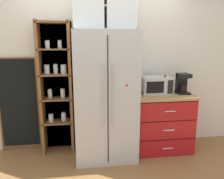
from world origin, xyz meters
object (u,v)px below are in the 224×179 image
object	(u,v)px
refrigerator	(105,96)
chalkboard_menu	(19,105)
microwave	(156,85)
coffee_maker	(183,83)
mug_cream	(164,91)
bottle_green	(165,87)
bottle_amber	(165,86)
mug_sage	(165,91)

from	to	relation	value
refrigerator	chalkboard_menu	bearing A→B (deg)	165.67
microwave	coffee_maker	bearing A→B (deg)	-5.81
mug_cream	bottle_green	distance (m)	0.07
refrigerator	mug_cream	distance (m)	0.90
mug_cream	chalkboard_menu	world-z (taller)	chalkboard_menu
chalkboard_menu	microwave	bearing A→B (deg)	-5.81
microwave	bottle_amber	xyz separation A→B (m)	(0.11, -0.09, -0.00)
refrigerator	coffee_maker	distance (m)	1.21
chalkboard_menu	bottle_green	bearing A→B (deg)	-8.19
microwave	chalkboard_menu	world-z (taller)	chalkboard_menu
coffee_maker	bottle_amber	xyz separation A→B (m)	(-0.30, -0.05, -0.03)
mug_cream	bottle_amber	world-z (taller)	bottle_amber
refrigerator	bottle_amber	size ratio (longest dim) A/B	6.23
mug_sage	mug_cream	world-z (taller)	mug_sage
coffee_maker	mug_cream	bearing A→B (deg)	-173.57
coffee_maker	mug_cream	size ratio (longest dim) A/B	2.65
mug_sage	bottle_amber	size ratio (longest dim) A/B	0.39
microwave	chalkboard_menu	bearing A→B (deg)	174.19
bottle_green	bottle_amber	bearing A→B (deg)	90.00
refrigerator	chalkboard_menu	size ratio (longest dim) A/B	1.26
microwave	mug_sage	distance (m)	0.17
mug_cream	chalkboard_menu	size ratio (longest dim) A/B	0.08
mug_sage	bottle_amber	bearing A→B (deg)	118.86
refrigerator	bottle_green	xyz separation A→B (m)	(0.90, 0.01, 0.10)
coffee_maker	bottle_amber	bearing A→B (deg)	-170.70
mug_sage	mug_cream	xyz separation A→B (m)	(-0.00, 0.02, -0.00)
mug_cream	coffee_maker	bearing A→B (deg)	6.43
refrigerator	microwave	distance (m)	0.80
refrigerator	mug_cream	size ratio (longest dim) A/B	15.55
refrigerator	bottle_green	bearing A→B (deg)	0.88
bottle_amber	microwave	bearing A→B (deg)	140.21
refrigerator	microwave	bearing A→B (deg)	8.45
microwave	bottle_amber	world-z (taller)	bottle_amber
microwave	bottle_amber	bearing A→B (deg)	-39.79
bottle_amber	chalkboard_menu	xyz separation A→B (m)	(-2.18, 0.30, -0.30)
bottle_green	mug_sage	bearing A→B (deg)	78.60
mug_cream	bottle_amber	size ratio (longest dim) A/B	0.40
mug_sage	bottle_green	size ratio (longest dim) A/B	0.45
microwave	bottle_amber	size ratio (longest dim) A/B	1.50
mug_cream	bottle_green	bearing A→B (deg)	-93.54
bottle_amber	bottle_green	world-z (taller)	bottle_amber
coffee_maker	microwave	bearing A→B (deg)	174.19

